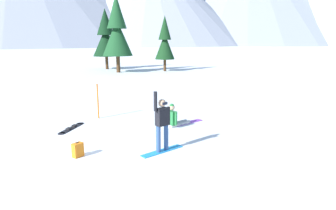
% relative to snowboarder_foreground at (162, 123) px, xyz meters
% --- Properties ---
extents(ground_plane, '(800.00, 800.00, 0.00)m').
position_rel_snowboarder_foreground_xyz_m(ground_plane, '(-2.51, 0.15, -0.93)').
color(ground_plane, white).
extents(snowboarder_foreground, '(1.36, 1.24, 1.98)m').
position_rel_snowboarder_foreground_xyz_m(snowboarder_foreground, '(0.00, 0.00, 0.00)').
color(snowboarder_foreground, '#1E8CD8').
rests_on(snowboarder_foreground, ground_plane).
extents(snowboarder_midground, '(1.59, 1.44, 0.97)m').
position_rel_snowboarder_foreground_xyz_m(snowboarder_midground, '(0.43, 2.85, -0.59)').
color(snowboarder_midground, '#B7B7BC').
rests_on(snowboarder_midground, ground_plane).
extents(loose_snowboard_near_right, '(0.64, 1.71, 0.09)m').
position_rel_snowboarder_foreground_xyz_m(loose_snowboard_near_right, '(-3.75, 2.43, -0.91)').
color(loose_snowboard_near_right, black).
rests_on(loose_snowboard_near_right, ground_plane).
extents(backpack_orange, '(0.37, 0.38, 0.47)m').
position_rel_snowboarder_foreground_xyz_m(backpack_orange, '(-2.58, -0.48, -0.72)').
color(backpack_orange, orange).
rests_on(backpack_orange, ground_plane).
extents(trail_marker_pole, '(0.06, 0.06, 1.58)m').
position_rel_snowboarder_foreground_xyz_m(trail_marker_pole, '(-3.03, 4.03, -0.14)').
color(trail_marker_pole, orange).
rests_on(trail_marker_pole, ground_plane).
extents(pine_tree_slender, '(3.18, 3.18, 8.10)m').
position_rel_snowboarder_foreground_xyz_m(pine_tree_slender, '(-5.54, 23.09, 3.49)').
color(pine_tree_slender, '#472D19').
rests_on(pine_tree_slender, ground_plane).
extents(pine_tree_tall, '(2.17, 2.17, 6.07)m').
position_rel_snowboarder_foreground_xyz_m(pine_tree_tall, '(-0.53, 24.40, 2.37)').
color(pine_tree_tall, '#472D19').
rests_on(pine_tree_tall, ground_plane).
extents(pine_tree_broad, '(3.09, 3.09, 7.02)m').
position_rel_snowboarder_foreground_xyz_m(pine_tree_broad, '(-7.54, 26.65, 2.90)').
color(pine_tree_broad, '#472D19').
rests_on(pine_tree_broad, ground_plane).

